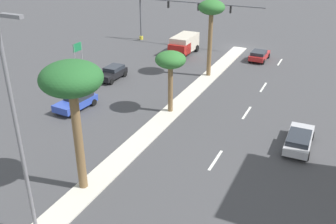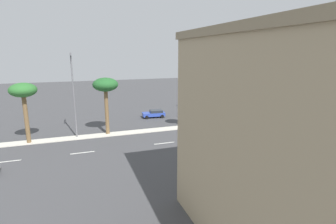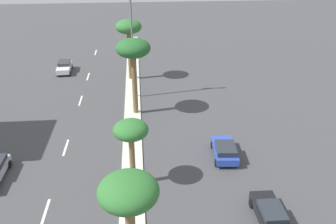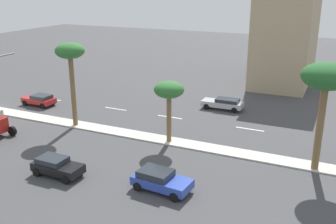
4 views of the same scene
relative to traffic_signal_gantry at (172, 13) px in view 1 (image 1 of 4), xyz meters
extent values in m
plane|color=#424244|center=(-9.66, 24.44, -4.31)|extent=(160.00, 160.00, 0.00)
cube|color=beige|center=(-9.66, 31.91, -4.25)|extent=(1.80, 67.21, 0.12)
cube|color=silver|center=(-15.81, 2.30, -4.31)|extent=(0.20, 2.80, 0.01)
cube|color=silver|center=(-15.81, 11.55, -4.31)|extent=(0.20, 2.80, 0.01)
cube|color=silver|center=(-15.81, 18.33, -4.31)|extent=(0.20, 2.80, 0.01)
cube|color=silver|center=(-15.81, 26.94, -4.31)|extent=(0.20, 2.80, 0.01)
cylinder|color=#515459|center=(5.02, 0.00, -1.10)|extent=(0.24, 0.24, 6.42)
cylinder|color=gold|center=(5.02, 0.00, -4.06)|extent=(0.53, 0.53, 0.50)
cylinder|color=#515459|center=(-3.94, 0.00, 1.66)|extent=(17.92, 0.16, 0.16)
cube|color=black|center=(0.54, 0.00, 1.11)|extent=(0.20, 0.32, 0.90)
sphere|color=yellow|center=(0.54, -0.12, 1.11)|extent=(0.18, 0.18, 0.18)
cube|color=black|center=(-3.94, 0.00, 1.11)|extent=(0.20, 0.32, 0.90)
sphere|color=yellow|center=(-3.94, -0.12, 1.11)|extent=(0.18, 0.18, 0.18)
cube|color=black|center=(-8.42, 0.00, 1.11)|extent=(0.20, 0.32, 0.90)
sphere|color=yellow|center=(-8.42, -0.12, 1.11)|extent=(0.18, 0.18, 0.18)
cylinder|color=gray|center=(4.91, 14.47, -2.73)|extent=(0.10, 0.10, 3.17)
cylinder|color=gray|center=(4.91, 15.80, -2.73)|extent=(0.10, 0.10, 3.17)
cube|color=#19723F|center=(4.91, 15.13, -1.61)|extent=(0.08, 1.47, 0.93)
cylinder|color=brown|center=(-9.47, 10.81, -0.72)|extent=(0.47, 0.47, 6.94)
ellipsoid|color=#2D6B2D|center=(-9.47, 10.81, 3.24)|extent=(2.79, 2.79, 1.53)
cylinder|color=brown|center=(-9.56, 21.08, -2.04)|extent=(0.43, 0.43, 4.30)
ellipsoid|color=#2D6B2D|center=(-9.56, 21.08, 0.57)|extent=(2.63, 2.63, 1.44)
cylinder|color=brown|center=(-9.29, 33.51, -0.89)|extent=(0.54, 0.54, 6.60)
ellipsoid|color=#235B28|center=(-9.29, 33.51, 3.03)|extent=(3.57, 3.57, 1.96)
cylinder|color=slate|center=(-9.41, 37.83, 1.63)|extent=(0.20, 0.20, 11.64)
cube|color=slate|center=(-10.31, 37.83, 7.30)|extent=(1.10, 0.24, 0.16)
cube|color=#B2B2B7|center=(-20.82, 22.56, -3.70)|extent=(1.80, 4.62, 0.59)
cube|color=#262B33|center=(-20.83, 23.14, -3.21)|extent=(1.60, 2.55, 0.37)
cylinder|color=black|center=(-19.97, 20.96, -3.99)|extent=(0.23, 0.64, 0.64)
cylinder|color=black|center=(-21.63, 20.94, -3.99)|extent=(0.23, 0.64, 0.64)
cylinder|color=black|center=(-20.01, 24.18, -3.99)|extent=(0.23, 0.64, 0.64)
cylinder|color=black|center=(-21.67, 24.16, -3.99)|extent=(0.23, 0.64, 0.64)
cube|color=#2D47AD|center=(-1.55, 24.22, -3.68)|extent=(2.19, 4.21, 0.62)
cube|color=#262B33|center=(-1.59, 23.71, -3.14)|extent=(1.86, 2.36, 0.46)
cylinder|color=black|center=(-2.33, 25.71, -3.99)|extent=(0.27, 0.65, 0.64)
cylinder|color=black|center=(-0.55, 25.58, -3.99)|extent=(0.27, 0.65, 0.64)
cylinder|color=black|center=(-2.55, 22.87, -3.99)|extent=(0.27, 0.65, 0.64)
cylinder|color=black|center=(-0.77, 22.73, -3.99)|extent=(0.27, 0.65, 0.64)
cube|color=black|center=(-0.29, 16.27, -3.67)|extent=(1.76, 3.86, 0.64)
cube|color=#262B33|center=(-0.30, 15.79, -3.15)|extent=(1.56, 2.13, 0.41)
cylinder|color=black|center=(-1.08, 17.62, -3.99)|extent=(0.23, 0.64, 0.64)
cylinder|color=black|center=(0.54, 17.60, -3.99)|extent=(0.23, 0.64, 0.64)
cylinder|color=black|center=(-1.12, 14.94, -3.99)|extent=(0.23, 0.64, 0.64)
cylinder|color=black|center=(0.50, 14.92, -3.99)|extent=(0.23, 0.64, 0.64)
cube|color=red|center=(-13.28, 2.62, -3.71)|extent=(1.90, 3.91, 0.56)
cube|color=#262B33|center=(-13.27, 3.11, -3.23)|extent=(1.68, 2.16, 0.40)
cylinder|color=black|center=(-12.45, 1.25, -3.99)|extent=(0.24, 0.65, 0.64)
cylinder|color=black|center=(-14.17, 1.29, -3.99)|extent=(0.24, 0.65, 0.64)
cylinder|color=black|center=(-12.39, 3.95, -3.99)|extent=(0.24, 0.65, 0.64)
cylinder|color=black|center=(-14.10, 4.00, -3.99)|extent=(0.24, 0.65, 0.64)
cube|color=#B21E19|center=(-3.68, 5.68, -3.19)|extent=(2.30, 2.20, 1.33)
cube|color=beige|center=(-3.68, 3.96, -2.86)|extent=(2.30, 4.68, 2.00)
cylinder|color=black|center=(-4.83, 7.09, -3.86)|extent=(0.28, 0.90, 0.90)
cylinder|color=black|center=(-2.53, 7.09, -3.86)|extent=(0.28, 0.90, 0.90)
cylinder|color=black|center=(-4.83, 2.44, -3.86)|extent=(0.28, 0.90, 0.90)
cylinder|color=black|center=(-2.53, 2.44, -3.86)|extent=(0.28, 0.90, 0.90)
camera|label=1|loc=(-22.47, 49.00, 10.35)|focal=40.63mm
camera|label=2|loc=(-47.55, 37.57, 7.45)|focal=28.36mm
camera|label=3|loc=(-8.81, -1.79, 13.43)|focal=38.16mm
camera|label=4|loc=(19.95, 34.58, 9.34)|focal=41.65mm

